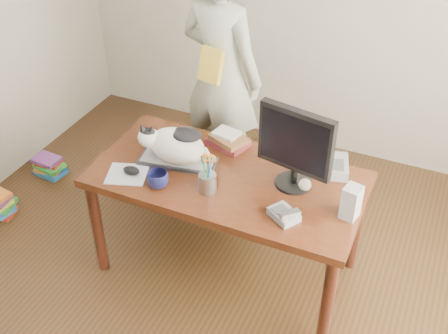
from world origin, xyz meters
TOP-DOWN VIEW (x-y plane):
  - room at (0.00, 0.00)m, footprint 4.50×4.50m
  - desk at (0.00, 0.68)m, footprint 1.60×0.80m
  - keyboard at (-0.33, 0.60)m, footprint 0.49×0.25m
  - cat at (-0.34, 0.59)m, footprint 0.46×0.29m
  - monitor at (0.37, 0.67)m, footprint 0.44×0.25m
  - pen_cup at (-0.05, 0.43)m, footprint 0.11×0.11m
  - mousepad at (-0.54, 0.37)m, footprint 0.28×0.27m
  - mouse at (-0.52, 0.39)m, footprint 0.12×0.10m
  - coffee_mug at (-0.32, 0.35)m, footprint 0.16×0.16m
  - phone at (0.42, 0.39)m, footprint 0.20×0.18m
  - speaker at (0.73, 0.54)m, footprint 0.10×0.11m
  - baseball at (0.45, 0.66)m, footprint 0.07×0.07m
  - book_stack at (-0.13, 0.90)m, footprint 0.28×0.25m
  - calculator at (0.55, 0.91)m, footprint 0.22×0.26m
  - person at (-0.44, 1.49)m, footprint 0.73×0.56m
  - held_book at (-0.44, 1.32)m, footprint 0.19×0.14m
  - book_pile_b at (-1.72, 0.95)m, footprint 0.26×0.20m

SIDE VIEW (x-z plane):
  - book_pile_b at x=-1.72m, z-range 0.00..0.15m
  - desk at x=0.00m, z-range 0.23..0.98m
  - mousepad at x=-0.54m, z-range 0.75..0.76m
  - keyboard at x=-0.33m, z-range 0.75..0.78m
  - mouse at x=-0.52m, z-range 0.75..0.79m
  - phone at x=0.42m, z-range 0.74..0.81m
  - calculator at x=0.55m, z-range 0.75..0.82m
  - baseball at x=0.45m, z-range 0.75..0.82m
  - book_stack at x=-0.13m, z-range 0.74..0.84m
  - coffee_mug at x=-0.32m, z-range 0.75..0.85m
  - pen_cup at x=-0.05m, z-range 0.69..0.95m
  - speaker at x=0.73m, z-range 0.75..0.94m
  - cat at x=-0.34m, z-range 0.75..1.01m
  - person at x=-0.44m, z-range 0.00..1.79m
  - monitor at x=0.37m, z-range 0.78..1.28m
  - held_book at x=-0.44m, z-range 0.93..1.17m
  - room at x=0.00m, z-range -0.90..3.60m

